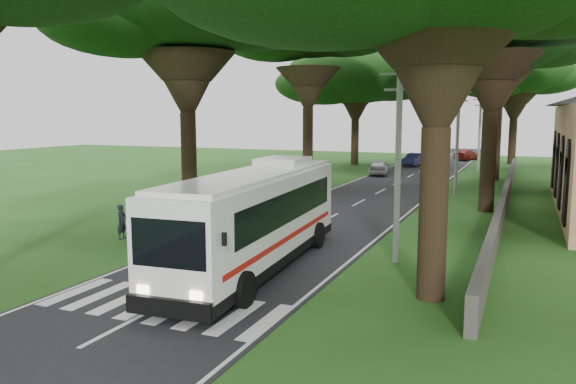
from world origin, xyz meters
name	(u,v)px	position (x,y,z in m)	size (l,w,h in m)	color
ground	(197,288)	(0.00, 0.00, 0.00)	(140.00, 140.00, 0.00)	#244A15
road	(377,193)	(0.00, 25.00, 0.01)	(8.00, 120.00, 0.04)	black
crosswalk	(162,306)	(0.00, -2.00, 0.00)	(8.00, 3.00, 0.01)	silver
property_wall	(506,194)	(9.00, 24.00, 0.60)	(0.35, 50.00, 1.20)	#383533
pole_near	(398,158)	(5.50, 6.00, 4.18)	(1.60, 0.24, 8.00)	gray
pole_mid	(457,138)	(5.50, 26.00, 4.18)	(1.60, 0.24, 8.00)	gray
pole_far	(480,131)	(5.50, 46.00, 4.18)	(1.60, 0.24, 8.00)	gray
tree_l_mida	(185,3)	(-8.00, 12.00, 12.07)	(13.91, 13.91, 15.17)	black
tree_l_midb	(308,29)	(-7.50, 30.00, 13.02)	(12.47, 12.47, 15.92)	black
tree_l_far	(356,75)	(-8.50, 48.00, 10.41)	(16.09, 16.09, 13.88)	black
tree_r_mida	(496,5)	(8.00, 20.00, 12.16)	(12.64, 12.64, 15.06)	black
tree_r_midb	(501,34)	(7.50, 38.00, 12.81)	(15.55, 15.55, 16.22)	black
tree_r_far	(516,74)	(8.50, 56.00, 10.51)	(12.51, 12.51, 13.34)	black
coach_bus	(256,217)	(0.80, 3.01, 2.00)	(3.64, 12.76, 3.72)	white
distant_car_a	(379,167)	(-3.00, 37.62, 0.78)	(1.77, 4.40, 1.50)	#A6A7AB
distant_car_b	(415,160)	(-1.57, 48.50, 0.76)	(1.54, 4.42, 1.46)	navy
distant_car_c	(467,155)	(3.00, 59.94, 0.71)	(1.90, 4.69, 1.36)	maroon
pedestrian	(122,222)	(-7.31, 5.10, 0.83)	(0.60, 0.40, 1.65)	black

